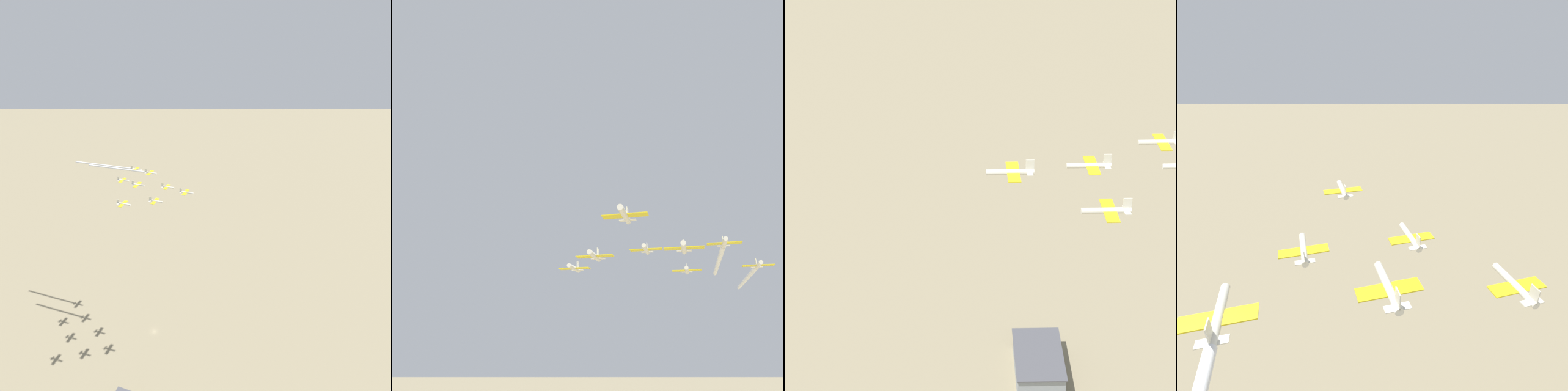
{
  "view_description": "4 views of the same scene",
  "coord_description": "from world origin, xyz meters",
  "views": [
    {
      "loc": [
        145.67,
        80.66,
        203.51
      ],
      "look_at": [
        -19.81,
        27.59,
        114.33
      ],
      "focal_mm": 28.0,
      "sensor_mm": 36.0,
      "label": 1
    },
    {
      "loc": [
        -24.26,
        88.64,
        98.18
      ],
      "look_at": [
        -8.24,
        29.92,
        120.87
      ],
      "focal_mm": 35.0,
      "sensor_mm": 36.0,
      "label": 2
    },
    {
      "loc": [
        -139.67,
        32.35,
        183.47
      ],
      "look_at": [
        -15.92,
        29.39,
        115.37
      ],
      "focal_mm": 70.0,
      "sensor_mm": 36.0,
      "label": 3
    },
    {
      "loc": [
        -22.54,
        -37.84,
        145.99
      ],
      "look_at": [
        -5.72,
        26.66,
        115.24
      ],
      "focal_mm": 28.0,
      "sensor_mm": 36.0,
      "label": 4
    }
  ],
  "objects": [
    {
      "name": "jet_2",
      "position": [
        -3.52,
        6.92,
        115.2
      ],
      "size": [
        8.38,
        8.97,
        3.01
      ],
      "rotation": [
        0.0,
        0.0,
        0.01
      ],
      "color": "silver"
    },
    {
      "name": "jet_0",
      "position": [
        -13.38,
        23.39,
        118.95
      ],
      "size": [
        8.38,
        8.97,
        3.01
      ],
      "rotation": [
        0.0,
        0.0,
        0.01
      ],
      "color": "silver"
    },
    {
      "name": "jet_3",
      "position": [
        -32.59,
        -9.85,
        120.19
      ],
      "size": [
        8.38,
        8.97,
        3.01
      ],
      "rotation": [
        0.0,
        0.0,
        0.01
      ],
      "color": "silver"
    },
    {
      "name": "jet_4",
      "position": [
        -13.13,
        -9.7,
        119.66
      ],
      "size": [
        8.38,
        8.97,
        3.01
      ],
      "rotation": [
        0.0,
        0.0,
        0.01
      ],
      "color": "silver"
    },
    {
      "name": "jet_5",
      "position": [
        6.33,
        -9.55,
        115.61
      ],
      "size": [
        8.38,
        8.97,
        3.01
      ],
      "rotation": [
        0.0,
        0.0,
        0.01
      ],
      "color": "silver"
    },
    {
      "name": "jet_1",
      "position": [
        -22.99,
        6.77,
        115.95
      ],
      "size": [
        8.38,
        8.97,
        3.01
      ],
      "rotation": [
        0.0,
        0.0,
        0.01
      ],
      "color": "silver"
    }
  ]
}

